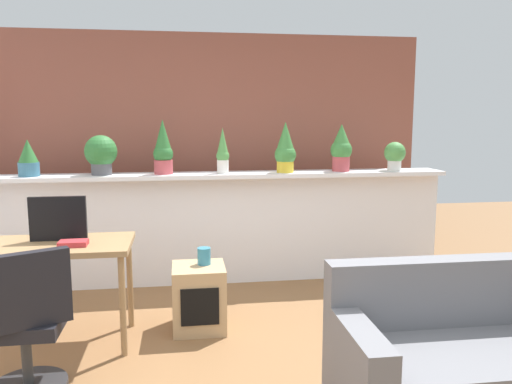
{
  "coord_description": "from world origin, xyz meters",
  "views": [
    {
      "loc": [
        -0.38,
        -2.89,
        1.63
      ],
      "look_at": [
        0.22,
        1.13,
        1.03
      ],
      "focal_mm": 35.55,
      "sensor_mm": 36.0,
      "label": 1
    }
  ],
  "objects": [
    {
      "name": "potted_plant_5",
      "position": [
        1.19,
        1.96,
        1.33
      ],
      "size": [
        0.21,
        0.21,
        0.47
      ],
      "color": "#B7474C",
      "rests_on": "plant_shelf"
    },
    {
      "name": "potted_plant_0",
      "position": [
        -1.75,
        1.94,
        1.26
      ],
      "size": [
        0.18,
        0.18,
        0.34
      ],
      "color": "#386B84",
      "rests_on": "plant_shelf"
    },
    {
      "name": "book_on_desk",
      "position": [
        -1.13,
        0.65,
        0.77
      ],
      "size": [
        0.19,
        0.13,
        0.04
      ],
      "primitive_type": "cube",
      "color": "#B22D33",
      "rests_on": "desk"
    },
    {
      "name": "potted_plant_3",
      "position": [
        0.01,
        1.95,
        1.3
      ],
      "size": [
        0.13,
        0.13,
        0.43
      ],
      "color": "silver",
      "rests_on": "plant_shelf"
    },
    {
      "name": "potted_plant_1",
      "position": [
        -1.12,
        1.97,
        1.29
      ],
      "size": [
        0.3,
        0.3,
        0.37
      ],
      "color": "#4C4C51",
      "rests_on": "plant_shelf"
    },
    {
      "name": "plant_shelf",
      "position": [
        0.0,
        1.96,
        1.07
      ],
      "size": [
        4.43,
        0.37,
        0.04
      ],
      "primitive_type": "cube",
      "color": "white",
      "rests_on": "divider_wall"
    },
    {
      "name": "couch",
      "position": [
        1.22,
        -0.44,
        0.28
      ],
      "size": [
        1.57,
        0.77,
        0.8
      ],
      "color": "slate",
      "rests_on": "ground"
    },
    {
      "name": "potted_plant_4",
      "position": [
        0.62,
        1.93,
        1.32
      ],
      "size": [
        0.21,
        0.21,
        0.49
      ],
      "color": "gold",
      "rests_on": "plant_shelf"
    },
    {
      "name": "divider_wall",
      "position": [
        0.0,
        2.0,
        0.53
      ],
      "size": [
        4.43,
        0.16,
        1.05
      ],
      "primitive_type": "cube",
      "color": "white",
      "rests_on": "ground"
    },
    {
      "name": "side_cube_shelf",
      "position": [
        -0.27,
        0.87,
        0.25
      ],
      "size": [
        0.4,
        0.41,
        0.5
      ],
      "color": "tan",
      "rests_on": "ground"
    },
    {
      "name": "potted_plant_2",
      "position": [
        -0.55,
        1.96,
        1.33
      ],
      "size": [
        0.19,
        0.19,
        0.51
      ],
      "color": "#B7474C",
      "rests_on": "plant_shelf"
    },
    {
      "name": "vase_on_shelf",
      "position": [
        -0.22,
        0.92,
        0.57
      ],
      "size": [
        0.1,
        0.1,
        0.13
      ],
      "primitive_type": "cylinder",
      "color": "teal",
      "rests_on": "side_cube_shelf"
    },
    {
      "name": "tv_monitor",
      "position": [
        -1.26,
        0.83,
        0.91
      ],
      "size": [
        0.39,
        0.04,
        0.32
      ],
      "primitive_type": "cube",
      "color": "black",
      "rests_on": "desk"
    },
    {
      "name": "brick_wall_behind",
      "position": [
        0.0,
        2.6,
        1.25
      ],
      "size": [
        4.43,
        0.1,
        2.5
      ],
      "primitive_type": "cube",
      "color": "brown",
      "rests_on": "ground"
    },
    {
      "name": "desk",
      "position": [
        -1.3,
        0.75,
        0.67
      ],
      "size": [
        1.1,
        0.6,
        0.75
      ],
      "color": "#99754C",
      "rests_on": "ground"
    },
    {
      "name": "potted_plant_6",
      "position": [
        1.75,
        1.94,
        1.25
      ],
      "size": [
        0.21,
        0.21,
        0.29
      ],
      "color": "silver",
      "rests_on": "plant_shelf"
    },
    {
      "name": "office_chair",
      "position": [
        -1.27,
        0.01,
        0.39
      ],
      "size": [
        0.52,
        0.52,
        0.91
      ],
      "color": "#262628",
      "rests_on": "ground"
    },
    {
      "name": "ground_plane",
      "position": [
        0.0,
        0.0,
        0.0
      ],
      "size": [
        12.0,
        12.0,
        0.0
      ],
      "primitive_type": "plane",
      "color": "brown"
    }
  ]
}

